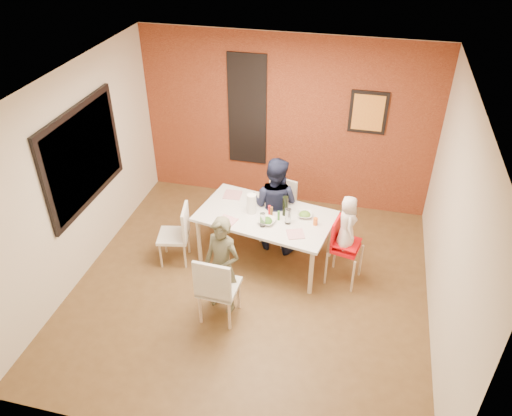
% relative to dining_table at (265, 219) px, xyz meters
% --- Properties ---
extents(ground, '(4.50, 4.50, 0.00)m').
position_rel_dining_table_xyz_m(ground, '(-0.05, -0.62, -0.67)').
color(ground, brown).
rests_on(ground, ground).
extents(ceiling, '(4.50, 4.50, 0.02)m').
position_rel_dining_table_xyz_m(ceiling, '(-0.05, -0.62, 2.03)').
color(ceiling, white).
rests_on(ceiling, wall_back).
extents(wall_back, '(4.50, 0.02, 2.70)m').
position_rel_dining_table_xyz_m(wall_back, '(-0.05, 1.63, 0.68)').
color(wall_back, beige).
rests_on(wall_back, ground).
extents(wall_front, '(4.50, 0.02, 2.70)m').
position_rel_dining_table_xyz_m(wall_front, '(-0.05, -2.87, 0.68)').
color(wall_front, beige).
rests_on(wall_front, ground).
extents(wall_left, '(0.02, 4.50, 2.70)m').
position_rel_dining_table_xyz_m(wall_left, '(-2.30, -0.62, 0.68)').
color(wall_left, beige).
rests_on(wall_left, ground).
extents(wall_right, '(0.02, 4.50, 2.70)m').
position_rel_dining_table_xyz_m(wall_right, '(2.20, -0.62, 0.68)').
color(wall_right, beige).
rests_on(wall_right, ground).
extents(brick_accent_wall, '(4.50, 0.02, 2.70)m').
position_rel_dining_table_xyz_m(brick_accent_wall, '(-0.05, 1.61, 0.68)').
color(brick_accent_wall, maroon).
rests_on(brick_accent_wall, ground).
extents(picture_window_frame, '(0.05, 1.70, 1.30)m').
position_rel_dining_table_xyz_m(picture_window_frame, '(-2.27, -0.42, 0.88)').
color(picture_window_frame, black).
rests_on(picture_window_frame, wall_left).
extents(picture_window_pane, '(0.02, 1.55, 1.15)m').
position_rel_dining_table_xyz_m(picture_window_pane, '(-2.26, -0.42, 0.88)').
color(picture_window_pane, black).
rests_on(picture_window_pane, wall_left).
extents(glassblock_strip, '(0.55, 0.03, 1.70)m').
position_rel_dining_table_xyz_m(glassblock_strip, '(-0.65, 1.59, 0.83)').
color(glassblock_strip, silver).
rests_on(glassblock_strip, wall_back).
extents(glassblock_surround, '(0.60, 0.03, 1.76)m').
position_rel_dining_table_xyz_m(glassblock_surround, '(-0.65, 1.59, 0.83)').
color(glassblock_surround, black).
rests_on(glassblock_surround, wall_back).
extents(art_print_frame, '(0.54, 0.03, 0.64)m').
position_rel_dining_table_xyz_m(art_print_frame, '(1.15, 1.59, 0.98)').
color(art_print_frame, black).
rests_on(art_print_frame, wall_back).
extents(art_print_canvas, '(0.44, 0.01, 0.54)m').
position_rel_dining_table_xyz_m(art_print_canvas, '(1.15, 1.57, 0.98)').
color(art_print_canvas, gold).
rests_on(art_print_canvas, wall_back).
extents(dining_table, '(1.92, 1.29, 0.74)m').
position_rel_dining_table_xyz_m(dining_table, '(0.00, 0.00, 0.00)').
color(dining_table, silver).
rests_on(dining_table, ground).
extents(chair_near, '(0.47, 0.47, 0.96)m').
position_rel_dining_table_xyz_m(chair_near, '(-0.29, -1.28, -0.13)').
color(chair_near, beige).
rests_on(chair_near, ground).
extents(chair_far, '(0.52, 0.52, 0.92)m').
position_rel_dining_table_xyz_m(chair_far, '(0.08, 0.56, -0.15)').
color(chair_far, silver).
rests_on(chair_far, ground).
extents(chair_left, '(0.48, 0.48, 0.87)m').
position_rel_dining_table_xyz_m(chair_left, '(-1.13, -0.31, -0.18)').
color(chair_left, white).
rests_on(chair_left, ground).
extents(high_chair, '(0.46, 0.46, 0.93)m').
position_rel_dining_table_xyz_m(high_chair, '(1.06, -0.18, -0.11)').
color(high_chair, red).
rests_on(high_chair, ground).
extents(child_near, '(0.55, 0.44, 1.31)m').
position_rel_dining_table_xyz_m(child_near, '(-0.29, -1.03, -0.02)').
color(child_near, brown).
rests_on(child_near, ground).
extents(child_far, '(0.78, 0.67, 1.42)m').
position_rel_dining_table_xyz_m(child_far, '(0.06, 0.32, 0.04)').
color(child_far, '#161A31').
rests_on(child_far, ground).
extents(toddler, '(0.33, 0.41, 0.74)m').
position_rel_dining_table_xyz_m(toddler, '(1.08, -0.19, 0.25)').
color(toddler, silver).
rests_on(toddler, high_chair).
extents(plate_near_left, '(0.28, 0.28, 0.01)m').
position_rel_dining_table_xyz_m(plate_near_left, '(-0.46, -0.26, 0.07)').
color(plate_near_left, white).
rests_on(plate_near_left, dining_table).
extents(plate_far_mid, '(0.26, 0.26, 0.01)m').
position_rel_dining_table_xyz_m(plate_far_mid, '(0.08, 0.33, 0.07)').
color(plate_far_mid, white).
rests_on(plate_far_mid, dining_table).
extents(plate_near_right, '(0.27, 0.27, 0.01)m').
position_rel_dining_table_xyz_m(plate_near_right, '(0.46, -0.33, 0.07)').
color(plate_near_right, white).
rests_on(plate_near_right, dining_table).
extents(plate_far_left, '(0.25, 0.25, 0.01)m').
position_rel_dining_table_xyz_m(plate_far_left, '(-0.56, 0.37, 0.07)').
color(plate_far_left, silver).
rests_on(plate_far_left, dining_table).
extents(salad_bowl_a, '(0.26, 0.26, 0.06)m').
position_rel_dining_table_xyz_m(salad_bowl_a, '(0.05, -0.17, 0.09)').
color(salad_bowl_a, white).
rests_on(salad_bowl_a, dining_table).
extents(salad_bowl_b, '(0.24, 0.24, 0.05)m').
position_rel_dining_table_xyz_m(salad_bowl_b, '(0.51, 0.09, 0.09)').
color(salad_bowl_b, silver).
rests_on(salad_bowl_b, dining_table).
extents(wine_bottle, '(0.07, 0.07, 0.28)m').
position_rel_dining_table_xyz_m(wine_bottle, '(0.25, 0.06, 0.21)').
color(wine_bottle, black).
rests_on(wine_bottle, dining_table).
extents(wine_glass_a, '(0.07, 0.07, 0.20)m').
position_rel_dining_table_xyz_m(wine_glass_a, '(0.02, -0.26, 0.17)').
color(wine_glass_a, silver).
rests_on(wine_glass_a, dining_table).
extents(wine_glass_b, '(0.08, 0.08, 0.22)m').
position_rel_dining_table_xyz_m(wine_glass_b, '(0.32, -0.12, 0.18)').
color(wine_glass_b, silver).
rests_on(wine_glass_b, dining_table).
extents(paper_towel_roll, '(0.12, 0.12, 0.28)m').
position_rel_dining_table_xyz_m(paper_towel_roll, '(-0.19, 0.01, 0.20)').
color(paper_towel_roll, white).
rests_on(paper_towel_roll, dining_table).
extents(condiment_red, '(0.03, 0.03, 0.14)m').
position_rel_dining_table_xyz_m(condiment_red, '(0.05, 0.02, 0.13)').
color(condiment_red, red).
rests_on(condiment_red, dining_table).
extents(condiment_green, '(0.03, 0.03, 0.13)m').
position_rel_dining_table_xyz_m(condiment_green, '(0.19, -0.07, 0.13)').
color(condiment_green, '#387B29').
rests_on(condiment_green, dining_table).
extents(condiment_brown, '(0.04, 0.04, 0.14)m').
position_rel_dining_table_xyz_m(condiment_brown, '(0.08, -0.00, 0.13)').
color(condiment_brown, brown).
rests_on(condiment_brown, dining_table).
extents(sippy_cup, '(0.06, 0.06, 0.10)m').
position_rel_dining_table_xyz_m(sippy_cup, '(0.67, -0.07, 0.12)').
color(sippy_cup, orange).
rests_on(sippy_cup, dining_table).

